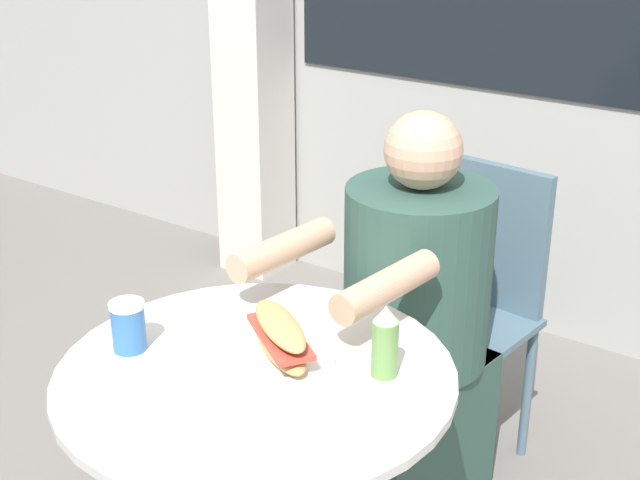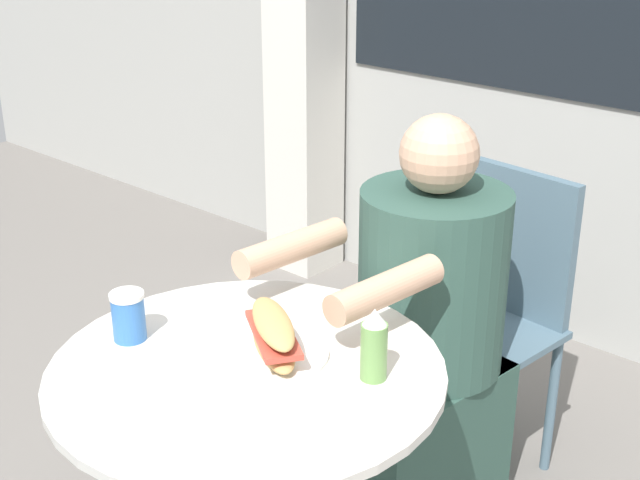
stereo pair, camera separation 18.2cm
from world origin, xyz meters
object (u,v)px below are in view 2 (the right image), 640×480
(cafe_table, at_px, (249,445))
(drink_cup, at_px, (128,316))
(sandwich_on_plate, at_px, (273,339))
(diner_chair, at_px, (496,297))
(seated_diner, at_px, (418,360))
(condiment_bottle, at_px, (374,345))

(cafe_table, distance_m, drink_cup, 0.36)
(cafe_table, distance_m, sandwich_on_plate, 0.23)
(diner_chair, height_order, sandwich_on_plate, diner_chair)
(drink_cup, bearing_deg, seated_diner, 68.14)
(seated_diner, height_order, condiment_bottle, seated_diner)
(diner_chair, bearing_deg, condiment_bottle, 109.33)
(cafe_table, xyz_separation_m, diner_chair, (0.02, 0.94, -0.01))
(cafe_table, bearing_deg, seated_diner, 89.33)
(sandwich_on_plate, bearing_deg, drink_cup, -152.23)
(seated_diner, relative_size, sandwich_on_plate, 4.81)
(sandwich_on_plate, height_order, condiment_bottle, condiment_bottle)
(seated_diner, relative_size, condiment_bottle, 7.41)
(cafe_table, bearing_deg, drink_cup, -162.72)
(diner_chair, distance_m, seated_diner, 0.36)
(sandwich_on_plate, distance_m, drink_cup, 0.31)
(condiment_bottle, bearing_deg, seated_diner, 114.40)
(cafe_table, bearing_deg, condiment_bottle, 31.40)
(diner_chair, relative_size, seated_diner, 0.79)
(cafe_table, distance_m, diner_chair, 0.94)
(diner_chair, xyz_separation_m, seated_diner, (-0.01, -0.35, -0.05))
(seated_diner, bearing_deg, drink_cup, 74.01)
(diner_chair, distance_m, condiment_bottle, 0.87)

